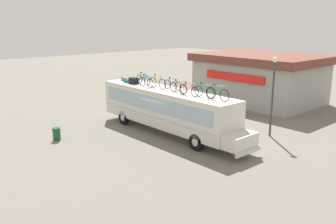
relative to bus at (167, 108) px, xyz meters
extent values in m
plane|color=slate|center=(-0.19, 0.00, -1.78)|extent=(120.00, 120.00, 0.00)
cube|color=silver|center=(-0.19, 0.00, 0.05)|extent=(11.82, 2.33, 2.49)
cube|color=silver|center=(6.28, 0.00, -0.79)|extent=(1.12, 2.14, 0.83)
cube|color=#99B7C6|center=(-0.19, -1.18, 0.44)|extent=(10.87, 0.04, 0.94)
cube|color=#99B7C6|center=(-0.19, 1.18, 0.44)|extent=(10.87, 0.04, 0.94)
cube|color=silver|center=(-0.19, -1.18, -0.45)|extent=(11.34, 0.03, 0.12)
cube|color=silver|center=(-0.19, 1.18, -0.45)|extent=(11.34, 0.03, 0.12)
cube|color=silver|center=(6.90, 0.00, -1.28)|extent=(0.16, 2.21, 0.24)
cylinder|color=black|center=(3.83, -1.02, -1.26)|extent=(1.05, 0.28, 1.05)
cylinder|color=silver|center=(3.83, -1.02, -1.26)|extent=(0.47, 0.30, 0.47)
cylinder|color=black|center=(3.83, 1.02, -1.26)|extent=(1.05, 0.28, 1.05)
cylinder|color=silver|center=(3.83, 1.02, -1.26)|extent=(0.47, 0.30, 0.47)
cylinder|color=black|center=(-3.85, -1.02, -1.26)|extent=(1.05, 0.28, 1.05)
cylinder|color=silver|center=(-3.85, -1.02, -1.26)|extent=(0.47, 0.30, 0.47)
cylinder|color=black|center=(-3.85, 1.02, -1.26)|extent=(1.05, 0.28, 1.05)
cylinder|color=silver|center=(-3.85, 1.02, -1.26)|extent=(0.47, 0.30, 0.47)
cube|color=olive|center=(-5.05, 0.08, 1.44)|extent=(0.61, 0.47, 0.30)
cube|color=#1E7F66|center=(-4.24, -0.17, 1.44)|extent=(0.74, 0.50, 0.29)
cube|color=black|center=(-3.54, -0.25, 1.53)|extent=(0.66, 0.46, 0.48)
torus|color=black|center=(-3.45, 0.20, 1.63)|extent=(0.68, 0.04, 0.68)
torus|color=black|center=(-2.44, 0.20, 1.63)|extent=(0.68, 0.04, 0.68)
cylinder|color=green|center=(-3.14, 0.20, 1.89)|extent=(0.20, 0.04, 0.48)
cylinder|color=green|center=(-2.84, 0.20, 1.87)|extent=(0.47, 0.04, 0.46)
cylinder|color=green|center=(-2.92, 0.20, 2.11)|extent=(0.61, 0.04, 0.07)
cylinder|color=green|center=(-3.26, 0.20, 1.64)|extent=(0.39, 0.03, 0.05)
cylinder|color=green|center=(-3.34, 0.20, 1.88)|extent=(0.25, 0.03, 0.50)
cylinder|color=green|center=(-2.53, 0.20, 1.86)|extent=(0.21, 0.03, 0.47)
cylinder|color=silver|center=(-2.62, 0.20, 2.14)|extent=(0.03, 0.44, 0.03)
ellipsoid|color=black|center=(-3.23, 0.20, 2.16)|extent=(0.20, 0.08, 0.06)
torus|color=black|center=(-2.32, -0.40, 1.63)|extent=(0.68, 0.04, 0.68)
torus|color=black|center=(-1.37, -0.40, 1.63)|extent=(0.68, 0.04, 0.68)
cylinder|color=#197FDB|center=(-2.04, -0.40, 1.89)|extent=(0.19, 0.04, 0.48)
cylinder|color=#197FDB|center=(-1.75, -0.40, 1.87)|extent=(0.45, 0.04, 0.47)
cylinder|color=#197FDB|center=(-1.83, -0.40, 2.11)|extent=(0.57, 0.04, 0.07)
cylinder|color=#197FDB|center=(-2.14, -0.40, 1.64)|extent=(0.36, 0.03, 0.05)
cylinder|color=#197FDB|center=(-2.22, -0.40, 1.88)|extent=(0.24, 0.03, 0.50)
cylinder|color=#197FDB|center=(-1.46, -0.40, 1.86)|extent=(0.20, 0.03, 0.47)
cylinder|color=silver|center=(-1.54, -0.40, 2.14)|extent=(0.03, 0.44, 0.03)
ellipsoid|color=black|center=(-2.11, -0.40, 2.17)|extent=(0.20, 0.08, 0.06)
torus|color=black|center=(-1.39, -0.14, 1.66)|extent=(0.74, 0.04, 0.74)
torus|color=black|center=(-0.36, -0.14, 1.66)|extent=(0.74, 0.04, 0.74)
cylinder|color=#B2B20C|center=(-1.08, -0.14, 1.94)|extent=(0.20, 0.04, 0.53)
cylinder|color=#B2B20C|center=(-0.77, -0.14, 1.93)|extent=(0.48, 0.04, 0.51)
cylinder|color=#B2B20C|center=(-0.86, -0.14, 2.19)|extent=(0.62, 0.04, 0.07)
cylinder|color=#B2B20C|center=(-1.20, -0.14, 1.67)|extent=(0.39, 0.03, 0.05)
cylinder|color=#B2B20C|center=(-1.28, -0.14, 1.93)|extent=(0.25, 0.03, 0.55)
cylinder|color=#B2B20C|center=(-0.45, -0.14, 1.92)|extent=(0.22, 0.03, 0.52)
cylinder|color=silver|center=(-0.55, -0.14, 2.22)|extent=(0.03, 0.44, 0.03)
ellipsoid|color=black|center=(-1.17, -0.14, 2.25)|extent=(0.20, 0.08, 0.06)
torus|color=black|center=(-0.35, 0.30, 1.62)|extent=(0.65, 0.04, 0.65)
torus|color=black|center=(0.74, 0.30, 1.62)|extent=(0.65, 0.04, 0.65)
cylinder|color=#197FDB|center=(-0.02, 0.30, 1.86)|extent=(0.21, 0.04, 0.46)
cylinder|color=#197FDB|center=(0.31, 0.30, 1.85)|extent=(0.51, 0.04, 0.45)
cylinder|color=#197FDB|center=(0.22, 0.30, 2.07)|extent=(0.66, 0.04, 0.07)
cylinder|color=#197FDB|center=(-0.14, 0.30, 1.63)|extent=(0.42, 0.03, 0.05)
cylinder|color=#197FDB|center=(-0.23, 0.30, 1.85)|extent=(0.27, 0.03, 0.48)
cylinder|color=#197FDB|center=(0.65, 0.30, 1.84)|extent=(0.23, 0.03, 0.45)
cylinder|color=silver|center=(0.55, 0.30, 2.10)|extent=(0.03, 0.44, 0.03)
ellipsoid|color=black|center=(-0.11, 0.30, 2.13)|extent=(0.20, 0.08, 0.06)
torus|color=black|center=(0.73, -0.11, 1.62)|extent=(0.65, 0.04, 0.65)
torus|color=black|center=(1.74, -0.11, 1.62)|extent=(0.65, 0.04, 0.65)
cylinder|color=orange|center=(1.03, -0.11, 1.87)|extent=(0.20, 0.04, 0.46)
cylinder|color=orange|center=(1.34, -0.11, 1.85)|extent=(0.47, 0.04, 0.45)
cylinder|color=orange|center=(1.26, -0.11, 2.08)|extent=(0.61, 0.04, 0.07)
cylinder|color=orange|center=(0.92, -0.11, 1.63)|extent=(0.39, 0.03, 0.05)
cylinder|color=orange|center=(0.84, -0.11, 1.86)|extent=(0.25, 0.03, 0.48)
cylinder|color=orange|center=(1.65, -0.11, 1.84)|extent=(0.21, 0.03, 0.45)
cylinder|color=silver|center=(1.56, -0.11, 2.11)|extent=(0.03, 0.44, 0.03)
ellipsoid|color=black|center=(0.95, -0.11, 2.13)|extent=(0.20, 0.08, 0.06)
torus|color=black|center=(1.83, -0.28, 1.62)|extent=(0.65, 0.04, 0.65)
torus|color=black|center=(2.89, -0.28, 1.62)|extent=(0.65, 0.04, 0.65)
cylinder|color=red|center=(2.15, -0.28, 1.86)|extent=(0.20, 0.04, 0.46)
cylinder|color=red|center=(2.47, -0.28, 1.85)|extent=(0.49, 0.04, 0.45)
cylinder|color=red|center=(2.38, -0.28, 2.07)|extent=(0.64, 0.04, 0.07)
cylinder|color=red|center=(2.04, -0.28, 1.63)|extent=(0.40, 0.03, 0.05)
cylinder|color=red|center=(1.95, -0.28, 1.85)|extent=(0.26, 0.03, 0.48)
cylinder|color=red|center=(2.80, -0.28, 1.84)|extent=(0.22, 0.03, 0.45)
cylinder|color=silver|center=(2.70, -0.28, 2.11)|extent=(0.03, 0.44, 0.03)
ellipsoid|color=black|center=(2.07, -0.28, 2.13)|extent=(0.20, 0.08, 0.06)
torus|color=black|center=(2.95, -0.01, 1.64)|extent=(0.70, 0.04, 0.70)
torus|color=black|center=(3.91, -0.01, 1.64)|extent=(0.70, 0.04, 0.70)
cylinder|color=green|center=(3.24, -0.01, 1.90)|extent=(0.19, 0.04, 0.50)
cylinder|color=green|center=(3.52, -0.01, 1.89)|extent=(0.45, 0.04, 0.48)
cylinder|color=green|center=(3.45, -0.01, 2.13)|extent=(0.58, 0.04, 0.07)
cylinder|color=green|center=(3.13, -0.01, 1.65)|extent=(0.37, 0.03, 0.05)
cylinder|color=green|center=(3.05, -0.01, 1.89)|extent=(0.24, 0.03, 0.52)
cylinder|color=green|center=(3.82, -0.01, 1.88)|extent=(0.20, 0.03, 0.48)
cylinder|color=silver|center=(3.74, -0.01, 2.16)|extent=(0.03, 0.44, 0.03)
ellipsoid|color=black|center=(3.16, -0.01, 2.19)|extent=(0.20, 0.08, 0.06)
torus|color=black|center=(3.94, 0.06, 1.66)|extent=(0.73, 0.04, 0.73)
torus|color=black|center=(4.97, 0.06, 1.66)|extent=(0.73, 0.04, 0.73)
cylinder|color=green|center=(4.25, 0.06, 1.93)|extent=(0.20, 0.04, 0.52)
cylinder|color=green|center=(4.56, 0.06, 1.91)|extent=(0.48, 0.04, 0.50)
cylinder|color=green|center=(4.48, 0.06, 2.17)|extent=(0.62, 0.04, 0.07)
cylinder|color=green|center=(4.14, 0.06, 1.67)|extent=(0.39, 0.03, 0.05)
cylinder|color=green|center=(4.05, 0.06, 1.92)|extent=(0.25, 0.03, 0.54)
cylinder|color=green|center=(4.88, 0.06, 1.90)|extent=(0.22, 0.03, 0.51)
cylinder|color=silver|center=(4.79, 0.06, 2.20)|extent=(0.03, 0.44, 0.03)
ellipsoid|color=black|center=(4.17, 0.06, 2.23)|extent=(0.20, 0.08, 0.06)
cube|color=#9E9E99|center=(-1.78, 13.46, 0.15)|extent=(10.65, 7.69, 3.86)
cube|color=brown|center=(-1.78, 13.46, 2.44)|extent=(11.50, 8.30, 0.73)
cube|color=red|center=(-1.78, 9.52, 1.00)|extent=(6.39, 0.16, 0.70)
cylinder|color=#1E592D|center=(-3.68, -6.54, -1.36)|extent=(0.50, 0.50, 0.84)
cylinder|color=#38383D|center=(5.21, 4.78, 0.77)|extent=(0.14, 0.14, 5.11)
sphere|color=#F2EDCC|center=(5.21, 4.78, 3.43)|extent=(0.35, 0.35, 0.35)
camera|label=1|loc=(18.20, -16.08, 5.86)|focal=38.49mm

